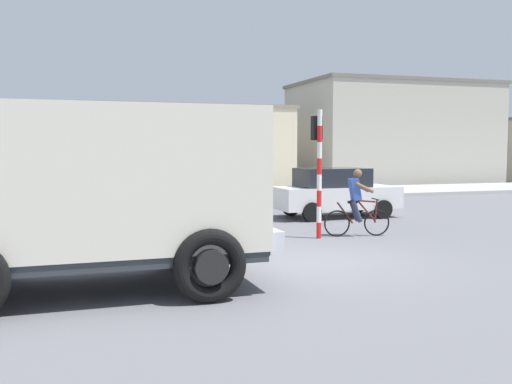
{
  "coord_description": "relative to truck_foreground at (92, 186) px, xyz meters",
  "views": [
    {
      "loc": [
        -4.7,
        -10.65,
        2.28
      ],
      "look_at": [
        -0.37,
        2.5,
        1.2
      ],
      "focal_mm": 40.53,
      "sensor_mm": 36.0,
      "label": 1
    }
  ],
  "objects": [
    {
      "name": "sidewalk_far",
      "position": [
        4.33,
        16.21,
        -1.59
      ],
      "size": [
        80.0,
        5.0,
        0.16
      ],
      "primitive_type": "cube",
      "color": "#ADADA8",
      "rests_on": "ground"
    },
    {
      "name": "car_red_near",
      "position": [
        7.91,
        7.59,
        -0.85
      ],
      "size": [
        4.02,
        1.91,
        1.6
      ],
      "color": "white",
      "rests_on": "ground"
    },
    {
      "name": "traffic_light_pole",
      "position": [
        5.6,
        3.81,
        0.4
      ],
      "size": [
        0.24,
        0.43,
        3.2
      ],
      "color": "red",
      "rests_on": "ground"
    },
    {
      "name": "truck_foreground",
      "position": [
        0.0,
        0.0,
        0.0
      ],
      "size": [
        5.43,
        2.87,
        2.9
      ],
      "color": "silver",
      "rests_on": "ground"
    },
    {
      "name": "ground_plane",
      "position": [
        4.33,
        1.28,
        -1.67
      ],
      "size": [
        120.0,
        120.0,
        0.0
      ],
      "primitive_type": "plane",
      "color": "slate"
    },
    {
      "name": "building_corner_right",
      "position": [
        19.48,
        23.21,
        1.49
      ],
      "size": [
        12.04,
        7.53,
        6.32
      ],
      "color": "#B2AD9E",
      "rests_on": "ground"
    },
    {
      "name": "cyclist",
      "position": [
        6.65,
        3.74,
        -0.8
      ],
      "size": [
        1.71,
        0.56,
        1.72
      ],
      "color": "black",
      "rests_on": "ground"
    },
    {
      "name": "building_mid_block",
      "position": [
        6.03,
        22.81,
        0.62
      ],
      "size": [
        11.59,
        5.52,
        4.57
      ],
      "color": "beige",
      "rests_on": "ground"
    }
  ]
}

